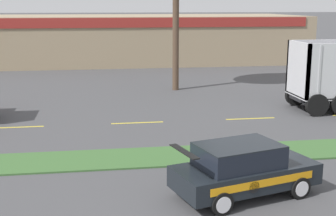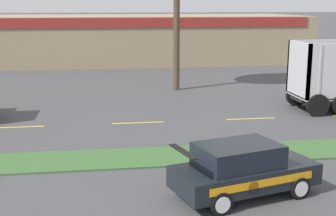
# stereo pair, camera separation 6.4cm
# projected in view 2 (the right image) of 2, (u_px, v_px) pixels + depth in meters

# --- Properties ---
(grass_verge) EXTENTS (120.00, 2.17, 0.06)m
(grass_verge) POSITION_uv_depth(u_px,v_px,m) (135.00, 158.00, 16.52)
(grass_verge) COLOR #3D6633
(grass_verge) RESTS_ON ground_plane
(centre_line_3) EXTENTS (2.40, 0.14, 0.01)m
(centre_line_3) POSITION_uv_depth(u_px,v_px,m) (17.00, 127.00, 20.74)
(centre_line_3) COLOR yellow
(centre_line_3) RESTS_ON ground_plane
(centre_line_4) EXTENTS (2.40, 0.14, 0.01)m
(centre_line_4) POSITION_uv_depth(u_px,v_px,m) (138.00, 123.00, 21.51)
(centre_line_4) COLOR yellow
(centre_line_4) RESTS_ON ground_plane
(centre_line_5) EXTENTS (2.40, 0.14, 0.01)m
(centre_line_5) POSITION_uv_depth(u_px,v_px,m) (251.00, 119.00, 22.28)
(centre_line_5) COLOR yellow
(centre_line_5) RESTS_ON ground_plane
(rally_car) EXTENTS (4.42, 2.82, 1.59)m
(rally_car) POSITION_uv_depth(u_px,v_px,m) (243.00, 169.00, 13.15)
(rally_car) COLOR black
(rally_car) RESTS_ON ground_plane
(store_building_backdrop) EXTENTS (43.77, 12.10, 4.28)m
(store_building_backdrop) POSITION_uv_depth(u_px,v_px,m) (70.00, 39.00, 44.06)
(store_building_backdrop) COLOR #9E896B
(store_building_backdrop) RESTS_ON ground_plane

